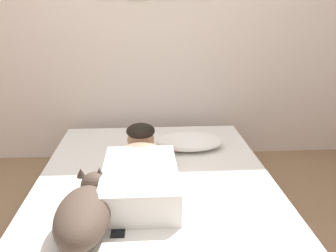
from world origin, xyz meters
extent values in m
plane|color=#8C6B4C|center=(0.00, 0.00, 0.00)|extent=(12.33, 12.33, 0.00)
cube|color=silver|center=(0.00, 1.39, 1.25)|extent=(4.16, 0.10, 2.50)
cube|color=#4C4742|center=(-0.03, 0.17, 0.07)|extent=(1.54, 2.07, 0.14)
cube|color=white|center=(-0.03, 0.17, 0.24)|extent=(1.50, 2.01, 0.20)
ellipsoid|color=white|center=(0.25, 0.67, 0.39)|extent=(0.52, 0.32, 0.11)
cube|color=white|center=(-0.12, -0.03, 0.43)|extent=(0.42, 0.64, 0.18)
ellipsoid|color=tan|center=(-0.12, 0.31, 0.45)|extent=(0.32, 0.20, 0.16)
sphere|color=tan|center=(-0.12, 0.47, 0.49)|extent=(0.19, 0.19, 0.19)
ellipsoid|color=black|center=(-0.12, 0.47, 0.56)|extent=(0.20, 0.20, 0.10)
cylinder|color=tan|center=(-0.22, 0.45, 0.42)|extent=(0.23, 0.07, 0.14)
cylinder|color=tan|center=(-0.02, 0.45, 0.42)|extent=(0.23, 0.07, 0.14)
ellipsoid|color=#4C3D33|center=(-0.38, -0.36, 0.44)|extent=(0.26, 0.48, 0.20)
sphere|color=#4C3D33|center=(-0.36, -0.10, 0.46)|extent=(0.15, 0.15, 0.15)
cone|color=#3D3028|center=(-0.43, -0.08, 0.53)|extent=(0.05, 0.05, 0.05)
cone|color=#3D3028|center=(-0.33, -0.08, 0.53)|extent=(0.05, 0.05, 0.05)
cylinder|color=#D84C47|center=(0.14, 0.64, 0.38)|extent=(0.09, 0.09, 0.07)
torus|color=#D84C47|center=(0.19, 0.64, 0.38)|extent=(0.05, 0.01, 0.05)
cube|color=black|center=(-0.22, -0.34, 0.34)|extent=(0.07, 0.14, 0.01)
camera|label=1|loc=(-0.07, -1.79, 1.38)|focal=36.95mm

